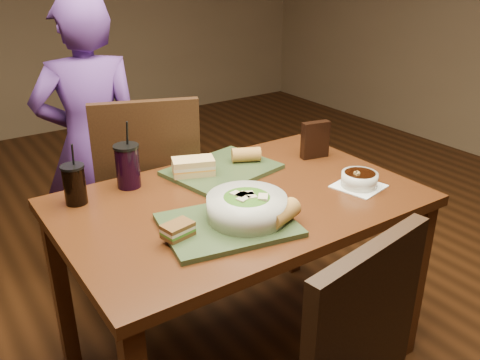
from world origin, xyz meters
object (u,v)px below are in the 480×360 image
chair_far (141,194)px  dining_table (240,219)px  salad_bowl (247,206)px  cup_berry (128,166)px  sandwich_far (193,166)px  cup_cola (75,184)px  tray_near (228,225)px  baguette_far (246,155)px  soup_bowl (359,179)px  diner (93,146)px  chip_bag (315,140)px  sandwich_near (178,230)px  baguette_near (282,213)px  tray_far (222,170)px

chair_far → dining_table: bearing=-75.9°
salad_bowl → cup_berry: bearing=112.9°
sandwich_far → cup_cola: cup_cola is taller
tray_near → baguette_far: bearing=48.8°
soup_bowl → sandwich_far: bearing=138.4°
salad_bowl → tray_near: bearing=173.7°
soup_bowl → diner: bearing=120.6°
chip_bag → diner: bearing=144.8°
tray_near → sandwich_near: size_ratio=4.01×
dining_table → baguette_far: baguette_far is taller
baguette_far → cup_cola: bearing=176.0°
cup_cola → cup_berry: size_ratio=0.86×
chair_far → sandwich_near: bearing=-104.3°
diner → soup_bowl: diner is taller
tray_near → baguette_near: (0.15, -0.10, 0.04)m
baguette_near → cup_berry: (-0.28, 0.58, 0.04)m
tray_far → sandwich_far: (-0.13, 0.01, 0.04)m
tray_near → baguette_far: (0.36, 0.41, 0.04)m
diner → cup_cola: bearing=77.4°
chair_far → sandwich_far: bearing=-74.5°
sandwich_far → chip_bag: 0.56m
diner → baguette_near: diner is taller
dining_table → baguette_near: 0.30m
salad_bowl → chip_bag: chip_bag is taller
tray_near → salad_bowl: salad_bowl is taller
dining_table → cup_cola: 0.61m
cup_berry → chair_far: bearing=60.5°
baguette_far → chair_far: bearing=135.1°
soup_bowl → sandwich_far: (-0.48, 0.43, 0.02)m
baguette_far → cup_cola: (-0.71, 0.05, 0.03)m
sandwich_near → baguette_far: 0.66m
salad_bowl → sandwich_far: bearing=85.1°
cup_cola → chip_bag: (1.01, -0.14, 0.01)m
soup_bowl → cup_cola: bearing=153.3°
cup_cola → salad_bowl: bearing=-47.8°
tray_near → chair_far: bearing=89.1°
sandwich_far → cup_berry: size_ratio=0.71×
tray_far → soup_bowl: bearing=-49.7°
chair_far → tray_near: chair_far is taller
diner → sandwich_near: 1.10m
salad_bowl → dining_table: bearing=62.3°
tray_far → chip_bag: 0.44m
dining_table → tray_far: (0.07, 0.24, 0.10)m
chip_bag → dining_table: bearing=-151.2°
tray_far → cup_cola: 0.59m
chip_bag → tray_far: bearing=-179.8°
chair_far → chip_bag: bearing=-34.0°
dining_table → sandwich_near: 0.39m
soup_bowl → dining_table: bearing=157.3°
diner → tray_near: size_ratio=3.41×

